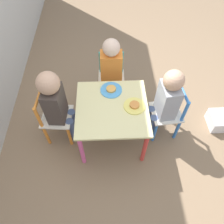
% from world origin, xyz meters
% --- Properties ---
extents(ground_plane, '(6.00, 6.00, 0.00)m').
position_xyz_m(ground_plane, '(0.00, 0.00, 0.00)').
color(ground_plane, '#7F664C').
extents(kids_table, '(0.59, 0.59, 0.45)m').
position_xyz_m(kids_table, '(0.00, 0.00, 0.39)').
color(kids_table, beige).
rests_on(kids_table, ground_plane).
extents(chair_blue, '(0.29, 0.29, 0.54)m').
position_xyz_m(chair_blue, '(0.05, -0.51, 0.27)').
color(chair_blue, silver).
rests_on(chair_blue, ground_plane).
extents(chair_teal, '(0.27, 0.27, 0.54)m').
position_xyz_m(chair_teal, '(0.51, -0.01, 0.27)').
color(chair_teal, silver).
rests_on(chair_teal, ground_plane).
extents(chair_orange, '(0.28, 0.28, 0.54)m').
position_xyz_m(chair_orange, '(0.04, 0.51, 0.27)').
color(chair_orange, silver).
rests_on(chair_orange, ground_plane).
extents(child_front, '(0.21, 0.22, 0.77)m').
position_xyz_m(child_front, '(0.05, -0.45, 0.47)').
color(child_front, '#4C608E').
rests_on(child_front, ground_plane).
extents(child_right, '(0.21, 0.20, 0.76)m').
position_xyz_m(child_right, '(0.45, -0.01, 0.46)').
color(child_right, '#4C608E').
rests_on(child_right, ground_plane).
extents(child_back, '(0.21, 0.23, 0.80)m').
position_xyz_m(child_back, '(0.04, 0.45, 0.49)').
color(child_back, '#4C608E').
rests_on(child_back, ground_plane).
extents(plate_front, '(0.18, 0.18, 0.03)m').
position_xyz_m(plate_front, '(-0.00, -0.18, 0.46)').
color(plate_front, '#EADB66').
rests_on(plate_front, kids_table).
extents(plate_right, '(0.19, 0.19, 0.03)m').
position_xyz_m(plate_right, '(0.18, 0.00, 0.46)').
color(plate_right, '#4C9EE0').
rests_on(plate_right, kids_table).
extents(storage_bin, '(0.21, 0.24, 0.13)m').
position_xyz_m(storage_bin, '(0.09, -1.09, 0.07)').
color(storage_bin, silver).
rests_on(storage_bin, ground_plane).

